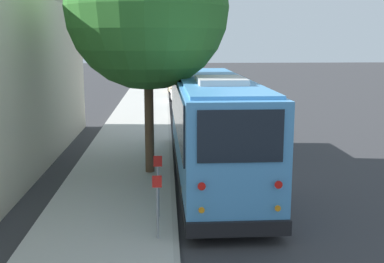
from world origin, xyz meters
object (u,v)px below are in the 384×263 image
shuttle_bus (213,122)px  parked_sedan_silver (189,108)px  parked_sedan_tan (179,87)px  parked_sedan_white (184,95)px  sign_post_far (158,186)px  sign_post_near (157,206)px

shuttle_bus → parked_sedan_silver: 12.82m
parked_sedan_tan → parked_sedan_silver: bearing=175.9°
parked_sedan_silver → parked_sedan_tan: parked_sedan_tan is taller
parked_sedan_silver → parked_sedan_white: size_ratio=0.96×
sign_post_far → parked_sedan_white: bearing=-3.9°
sign_post_far → sign_post_near: bearing=180.0°
parked_sedan_white → sign_post_far: 23.52m
sign_post_near → sign_post_far: size_ratio=0.92×
parked_sedan_white → sign_post_far: (-23.46, 1.60, 0.38)m
parked_sedan_silver → sign_post_far: bearing=171.2°
sign_post_near → sign_post_far: bearing=0.0°
parked_sedan_tan → sign_post_far: (-29.95, 1.45, 0.39)m
shuttle_bus → sign_post_near: shuttle_bus is taller
parked_sedan_white → sign_post_near: sign_post_near is taller
sign_post_near → sign_post_far: 1.37m
parked_sedan_white → shuttle_bus: bearing=176.9°
shuttle_bus → parked_sedan_tan: (25.96, 0.35, -1.35)m
parked_sedan_silver → parked_sedan_tan: size_ratio=0.97×
sign_post_far → parked_sedan_silver: bearing=-5.7°
shuttle_bus → parked_sedan_tan: 26.00m
parked_sedan_silver → sign_post_near: size_ratio=3.02×
parked_sedan_tan → shuttle_bus: bearing=175.8°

